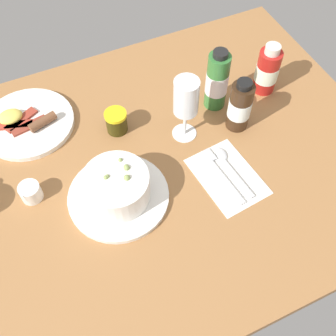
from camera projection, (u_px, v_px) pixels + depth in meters
ground_plane at (158, 166)px, 97.67cm from camera, size 110.00×84.00×3.00cm
porridge_bowl at (117, 189)px, 87.88cm from camera, size 22.41×22.41×8.92cm
cutlery_setting at (227, 174)px, 94.27cm from camera, size 14.43×19.19×0.90cm
creamer_jug at (30, 192)px, 89.45cm from camera, size 4.98×5.47×4.70cm
wine_glass at (186, 100)px, 91.56cm from camera, size 6.03×6.03×17.36cm
jam_jar at (116, 121)px, 99.74cm from camera, size 5.48×5.48×5.85cm
sauce_bottle_red at (267, 71)px, 104.99cm from camera, size 5.98×5.98×14.13cm
sauce_bottle_green at (217, 81)px, 100.54cm from camera, size 5.58×5.58×17.03cm
sauce_bottle_brown at (240, 106)px, 97.52cm from camera, size 5.57×5.57×14.57cm
breakfast_plate at (27, 123)px, 102.17cm from camera, size 22.95×22.95×3.70cm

